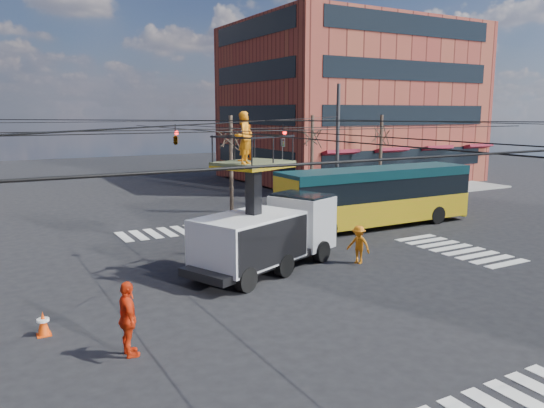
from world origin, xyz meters
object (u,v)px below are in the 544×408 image
(utility_truck, at_px, (267,219))
(worker_ground, at_px, (128,319))
(flagger, at_px, (359,245))
(traffic_cone, at_px, (43,323))
(city_bus, at_px, (376,195))

(utility_truck, height_order, worker_ground, utility_truck)
(flagger, bearing_deg, worker_ground, -91.78)
(utility_truck, distance_m, traffic_cone, 9.08)
(flagger, bearing_deg, utility_truck, -129.62)
(traffic_cone, bearing_deg, worker_ground, -54.37)
(utility_truck, distance_m, flagger, 4.07)
(utility_truck, relative_size, traffic_cone, 10.50)
(traffic_cone, bearing_deg, flagger, 6.25)
(city_bus, relative_size, worker_ground, 5.82)
(traffic_cone, relative_size, worker_ground, 0.35)
(traffic_cone, height_order, worker_ground, worker_ground)
(traffic_cone, distance_m, flagger, 12.33)
(city_bus, bearing_deg, worker_ground, -149.78)
(utility_truck, relative_size, city_bus, 0.64)
(city_bus, xyz_separation_m, traffic_cone, (-17.67, -6.67, -1.37))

